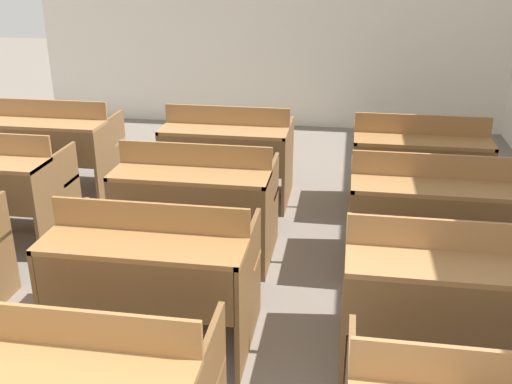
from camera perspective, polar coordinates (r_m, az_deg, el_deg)
name	(u,v)px	position (r m, az deg, el deg)	size (l,w,h in m)	color
wall_back	(270,9)	(7.95, 1.33, 17.01)	(6.16, 0.06, 3.01)	white
bench_second_center	(153,269)	(3.54, -9.81, -7.27)	(1.14, 0.75, 0.90)	brown
bench_second_right	(450,291)	(3.45, 17.95, -8.96)	(1.14, 0.75, 0.90)	brown
bench_third_center	(196,197)	(4.50, -5.72, -0.50)	(1.14, 0.75, 0.90)	brown
bench_third_right	(430,210)	(4.43, 16.26, -1.67)	(1.14, 0.75, 0.90)	brown
bench_back_left	(53,143)	(6.09, -18.77, 4.46)	(1.14, 0.75, 0.90)	brown
bench_back_center	(228,151)	(5.54, -2.73, 3.95)	(1.14, 0.75, 0.90)	brown
bench_back_right	(418,162)	(5.43, 15.21, 2.82)	(1.14, 0.75, 0.90)	brown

